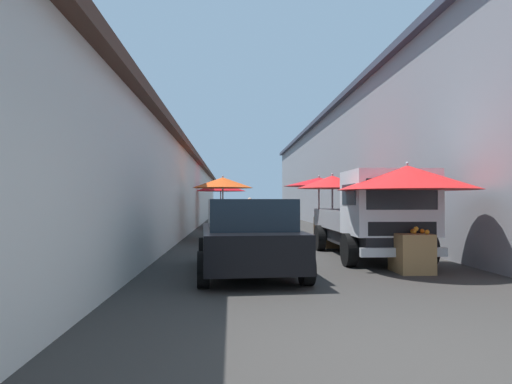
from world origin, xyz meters
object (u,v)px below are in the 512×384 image
at_px(fruit_stall_near_left, 408,185).
at_px(hatchback_car, 248,236).
at_px(parked_scooter, 216,224).
at_px(fruit_stall_mid_lane, 320,192).
at_px(fruit_stall_far_left, 223,190).
at_px(vendor_by_crates, 250,212).
at_px(delivery_truck, 378,217).
at_px(fruit_stall_far_right, 332,192).
at_px(plastic_stool, 243,236).
at_px(fruit_stall_near_right, 220,190).

relative_size(fruit_stall_near_left, hatchback_car, 0.70).
bearing_deg(parked_scooter, fruit_stall_mid_lane, -126.14).
distance_m(fruit_stall_far_left, parked_scooter, 2.51).
distance_m(fruit_stall_near_left, vendor_by_crates, 12.76).
bearing_deg(delivery_truck, fruit_stall_mid_lane, 2.29).
relative_size(fruit_stall_far_right, fruit_stall_near_left, 0.81).
bearing_deg(fruit_stall_near_left, vendor_by_crates, 12.11).
bearing_deg(parked_scooter, plastic_stool, -168.02).
xyz_separation_m(fruit_stall_far_right, fruit_stall_near_right, (9.98, 3.69, 0.28)).
distance_m(fruit_stall_near_left, plastic_stool, 6.15).
distance_m(fruit_stall_near_left, fruit_stall_far_left, 8.51).
height_order(fruit_stall_mid_lane, delivery_truck, fruit_stall_mid_lane).
bearing_deg(plastic_stool, parked_scooter, 11.98).
distance_m(vendor_by_crates, parked_scooter, 3.20).
xyz_separation_m(fruit_stall_far_left, plastic_stool, (-2.53, -0.67, -1.48)).
bearing_deg(fruit_stall_mid_lane, parked_scooter, 53.86).
xyz_separation_m(parked_scooter, plastic_stool, (-4.62, -0.98, -0.12)).
height_order(fruit_stall_mid_lane, vendor_by_crates, fruit_stall_mid_lane).
bearing_deg(parked_scooter, fruit_stall_near_left, -156.58).
bearing_deg(fruit_stall_mid_lane, vendor_by_crates, 22.47).
bearing_deg(vendor_by_crates, fruit_stall_near_left, -167.89).
xyz_separation_m(fruit_stall_near_right, vendor_by_crates, (-2.21, -1.47, -1.08)).
bearing_deg(fruit_stall_far_right, plastic_stool, 82.44).
distance_m(fruit_stall_far_right, fruit_stall_far_left, 4.49).
distance_m(fruit_stall_near_left, hatchback_car, 3.39).
height_order(fruit_stall_near_left, vendor_by_crates, fruit_stall_near_left).
bearing_deg(plastic_stool, hatchback_car, 179.62).
distance_m(fruit_stall_far_left, vendor_by_crates, 5.10).
height_order(fruit_stall_far_right, parked_scooter, fruit_stall_far_right).
bearing_deg(fruit_stall_near_right, fruit_stall_mid_lane, -154.14).
bearing_deg(plastic_stool, fruit_stall_near_left, -147.58).
bearing_deg(fruit_stall_far_left, fruit_stall_near_left, -152.91).
bearing_deg(parked_scooter, fruit_stall_far_left, -171.56).
relative_size(hatchback_car, plastic_stool, 9.22).
bearing_deg(plastic_stool, vendor_by_crates, -4.13).
xyz_separation_m(fruit_stall_far_left, hatchback_car, (-7.68, -0.64, -1.06)).
height_order(vendor_by_crates, parked_scooter, vendor_by_crates).
height_order(fruit_stall_near_right, parked_scooter, fruit_stall_near_right).
distance_m(fruit_stall_near_right, vendor_by_crates, 2.87).
distance_m(fruit_stall_far_right, fruit_stall_near_right, 10.64).
height_order(fruit_stall_far_right, fruit_stall_near_left, fruit_stall_far_right).
height_order(fruit_stall_near_right, plastic_stool, fruit_stall_near_right).
height_order(fruit_stall_mid_lane, fruit_stall_far_left, fruit_stall_far_left).
distance_m(fruit_stall_far_right, delivery_truck, 3.38).
bearing_deg(fruit_stall_near_left, fruit_stall_mid_lane, 3.06).
bearing_deg(fruit_stall_far_right, fruit_stall_near_left, -174.52).
relative_size(fruit_stall_mid_lane, fruit_stall_near_right, 0.94).
bearing_deg(fruit_stall_mid_lane, hatchback_car, 157.63).
distance_m(fruit_stall_far_left, delivery_truck, 7.27).
relative_size(fruit_stall_near_right, vendor_by_crates, 1.71).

